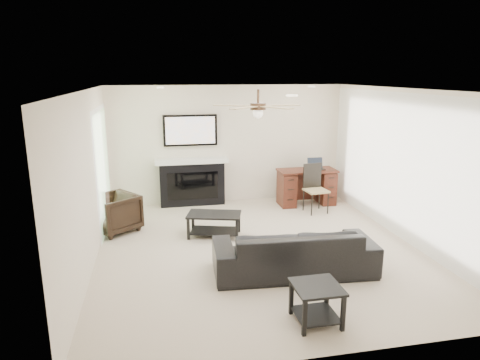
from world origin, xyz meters
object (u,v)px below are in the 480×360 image
(fireplace_unit, at_px, (192,161))
(desk, at_px, (306,187))
(sofa, at_px, (294,250))
(coffee_table, at_px, (214,225))
(armchair, at_px, (114,213))

(fireplace_unit, height_order, desk, fireplace_unit)
(sofa, distance_m, fireplace_unit, 3.70)
(coffee_table, bearing_deg, fireplace_unit, 112.13)
(armchair, relative_size, coffee_table, 0.83)
(coffee_table, height_order, fireplace_unit, fireplace_unit)
(fireplace_unit, bearing_deg, desk, -10.53)
(sofa, bearing_deg, armchair, -35.66)
(armchair, bearing_deg, fireplace_unit, 94.94)
(armchair, distance_m, coffee_table, 1.79)
(coffee_table, height_order, desk, desk)
(armchair, height_order, fireplace_unit, fireplace_unit)
(armchair, relative_size, fireplace_unit, 0.39)
(sofa, bearing_deg, fireplace_unit, -68.55)
(armchair, bearing_deg, desk, 66.23)
(armchair, relative_size, desk, 0.61)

